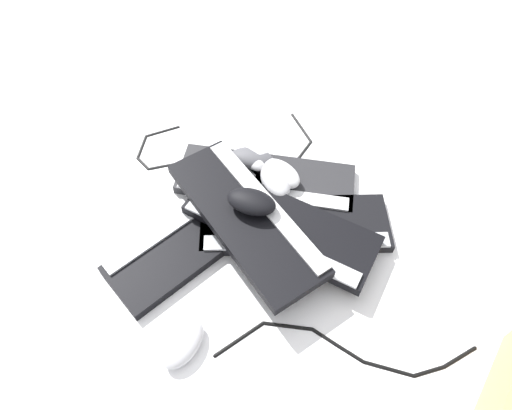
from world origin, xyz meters
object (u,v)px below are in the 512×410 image
object	(u,v)px
mouse_3	(251,158)
mouse_4	(251,202)
keyboard_0	(295,225)
keyboard_4	(246,217)
mouse_2	(274,180)
mouse_6	(256,154)
keyboard_3	(280,225)
mouse_0	(283,174)
keyboard_2	(198,234)
mouse_1	(183,343)
keyboard_1	(265,180)

from	to	relation	value
mouse_3	mouse_4	distance (m)	0.19
keyboard_0	keyboard_4	world-z (taller)	keyboard_4
mouse_2	mouse_3	distance (m)	0.09
mouse_3	mouse_4	world-z (taller)	mouse_4
mouse_6	mouse_3	bearing A→B (deg)	132.66
keyboard_3	mouse_4	xyz separation A→B (m)	(-0.06, -0.02, 0.07)
keyboard_0	mouse_2	size ratio (longest dim) A/B	4.05
mouse_2	keyboard_3	bearing A→B (deg)	-14.40
keyboard_0	mouse_4	xyz separation A→B (m)	(-0.08, -0.06, 0.10)
mouse_2	mouse_4	bearing A→B (deg)	-45.37
mouse_0	mouse_2	size ratio (longest dim) A/B	1.00
keyboard_0	mouse_0	bearing A→B (deg)	135.46
keyboard_2	mouse_6	size ratio (longest dim) A/B	4.21
keyboard_3	mouse_1	world-z (taller)	keyboard_3
keyboard_0	keyboard_3	distance (m)	0.05
mouse_3	keyboard_0	bearing A→B (deg)	129.70
keyboard_4	mouse_6	world-z (taller)	keyboard_4
keyboard_1	mouse_0	world-z (taller)	mouse_0
keyboard_3	mouse_1	xyz separation A→B (m)	(-0.02, -0.33, -0.02)
mouse_3	keyboard_4	bearing A→B (deg)	96.63
keyboard_1	mouse_0	distance (m)	0.06
keyboard_0	mouse_4	bearing A→B (deg)	-144.75
keyboard_1	keyboard_4	bearing A→B (deg)	-72.72
keyboard_2	keyboard_4	distance (m)	0.13
keyboard_3	keyboard_1	bearing A→B (deg)	135.11
keyboard_0	keyboard_1	size ratio (longest dim) A/B	0.96
keyboard_1	mouse_4	size ratio (longest dim) A/B	4.21
keyboard_0	mouse_1	distance (m)	0.37
mouse_1	mouse_2	xyz separation A→B (m)	(-0.06, 0.43, 0.03)
keyboard_4	mouse_1	world-z (taller)	keyboard_4
keyboard_0	keyboard_2	size ratio (longest dim) A/B	0.96
mouse_0	mouse_3	world-z (taller)	same
mouse_0	keyboard_3	bearing A→B (deg)	-48.52
keyboard_2	mouse_4	distance (m)	0.16
keyboard_1	mouse_0	size ratio (longest dim) A/B	4.21
keyboard_3	mouse_6	distance (m)	0.22
mouse_0	mouse_2	distance (m)	0.03
keyboard_3	mouse_0	xyz separation A→B (m)	(-0.07, 0.13, 0.01)
mouse_3	mouse_0	bearing A→B (deg)	155.47
keyboard_4	mouse_2	xyz separation A→B (m)	(-0.01, 0.14, -0.02)
mouse_3	mouse_6	world-z (taller)	same
keyboard_4	mouse_3	distance (m)	0.20
mouse_2	mouse_6	distance (m)	0.09
mouse_2	mouse_6	bearing A→B (deg)	-171.46
keyboard_3	mouse_2	bearing A→B (deg)	128.50
keyboard_1	mouse_4	xyz separation A→B (m)	(0.05, -0.13, 0.10)
keyboard_2	mouse_0	size ratio (longest dim) A/B	4.21
keyboard_3	mouse_2	distance (m)	0.13
mouse_1	mouse_4	size ratio (longest dim) A/B	1.00
keyboard_3	mouse_3	xyz separation A→B (m)	(-0.17, 0.13, 0.01)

